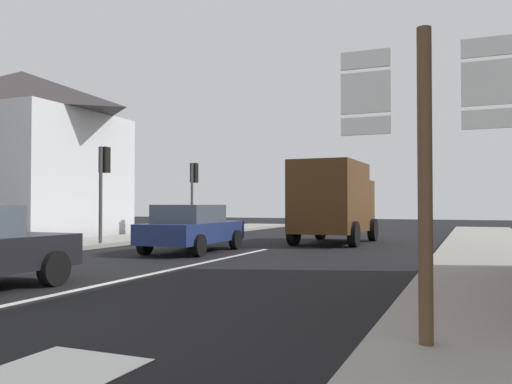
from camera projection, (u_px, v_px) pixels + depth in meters
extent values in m
plane|color=black|center=(241.00, 255.00, 15.52)|extent=(80.00, 80.00, 0.00)
cube|color=gray|center=(497.00, 272.00, 11.10)|extent=(2.92, 44.00, 0.14)
cube|color=gray|center=(13.00, 250.00, 16.26)|extent=(2.92, 44.00, 0.14)
cube|color=silver|center=(168.00, 270.00, 11.83)|extent=(0.16, 12.00, 0.01)
cube|color=silver|center=(21.00, 176.00, 24.06)|extent=(7.81, 6.46, 5.51)
pyramid|color=#383333|center=(22.00, 94.00, 24.15)|extent=(8.20, 6.78, 2.06)
cube|color=silver|center=(78.00, 226.00, 27.54)|extent=(4.69, 1.20, 0.70)
cylinder|color=black|center=(54.00, 268.00, 9.59)|extent=(0.22, 0.64, 0.64)
cube|color=navy|center=(193.00, 232.00, 16.48)|extent=(1.90, 4.26, 0.60)
cube|color=#47515B|center=(189.00, 214.00, 16.26)|extent=(1.62, 2.15, 0.55)
cylinder|color=black|center=(188.00, 238.00, 18.04)|extent=(0.24, 0.65, 0.64)
cylinder|color=black|center=(236.00, 240.00, 17.43)|extent=(0.24, 0.65, 0.64)
cylinder|color=black|center=(145.00, 244.00, 15.51)|extent=(0.24, 0.65, 0.64)
cylinder|color=black|center=(199.00, 246.00, 14.90)|extent=(0.24, 0.65, 0.64)
cube|color=#4C2D14|center=(330.00, 197.00, 19.64)|extent=(2.26, 3.74, 2.60)
cube|color=#4C2D14|center=(346.00, 205.00, 21.93)|extent=(2.11, 1.33, 2.00)
cube|color=#47515B|center=(346.00, 186.00, 21.99)|extent=(1.76, 0.13, 0.70)
cylinder|color=black|center=(320.00, 229.00, 22.30)|extent=(0.29, 0.90, 0.90)
cylinder|color=black|center=(373.00, 230.00, 21.42)|extent=(0.29, 0.90, 0.90)
cylinder|color=black|center=(294.00, 233.00, 19.18)|extent=(0.29, 0.90, 0.90)
cylinder|color=black|center=(354.00, 234.00, 18.30)|extent=(0.29, 0.90, 0.90)
cylinder|color=brown|center=(425.00, 192.00, 5.10)|extent=(0.14, 0.14, 3.20)
cube|color=white|center=(365.00, 59.00, 5.40)|extent=(0.50, 0.03, 0.18)
cube|color=black|center=(365.00, 60.00, 5.41)|extent=(0.43, 0.01, 0.13)
cube|color=white|center=(365.00, 93.00, 5.39)|extent=(0.50, 0.03, 0.42)
cube|color=black|center=(366.00, 93.00, 5.41)|extent=(0.43, 0.01, 0.32)
cube|color=white|center=(365.00, 126.00, 5.38)|extent=(0.50, 0.03, 0.18)
cube|color=black|center=(366.00, 126.00, 5.40)|extent=(0.43, 0.01, 0.13)
cube|color=white|center=(489.00, 47.00, 4.95)|extent=(0.50, 0.03, 0.18)
cube|color=black|center=(489.00, 47.00, 4.97)|extent=(0.43, 0.01, 0.13)
cube|color=white|center=(490.00, 83.00, 4.95)|extent=(0.50, 0.03, 0.42)
cube|color=black|center=(490.00, 83.00, 4.96)|extent=(0.43, 0.01, 0.32)
cube|color=white|center=(490.00, 119.00, 4.94)|extent=(0.50, 0.03, 0.18)
cube|color=black|center=(490.00, 119.00, 4.96)|extent=(0.43, 0.01, 0.13)
cylinder|color=#47474C|center=(101.00, 197.00, 18.30)|extent=(0.12, 0.12, 3.49)
cube|color=black|center=(105.00, 160.00, 18.51)|extent=(0.30, 0.28, 0.90)
sphere|color=red|center=(107.00, 153.00, 18.65)|extent=(0.18, 0.18, 0.18)
sphere|color=#3C2303|center=(107.00, 160.00, 18.64)|extent=(0.18, 0.18, 0.18)
sphere|color=black|center=(107.00, 168.00, 18.64)|extent=(0.18, 0.18, 0.18)
cylinder|color=#47474C|center=(192.00, 200.00, 24.22)|extent=(0.12, 0.12, 3.38)
cube|color=black|center=(194.00, 173.00, 24.43)|extent=(0.30, 0.28, 0.90)
sphere|color=red|center=(196.00, 167.00, 24.57)|extent=(0.18, 0.18, 0.18)
sphere|color=#3C2303|center=(196.00, 173.00, 24.56)|extent=(0.18, 0.18, 0.18)
sphere|color=black|center=(196.00, 179.00, 24.56)|extent=(0.18, 0.18, 0.18)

